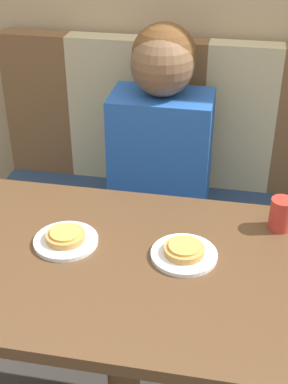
{
  "coord_description": "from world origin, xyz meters",
  "views": [
    {
      "loc": [
        0.27,
        -1.07,
        1.64
      ],
      "look_at": [
        0.0,
        0.33,
        0.77
      ],
      "focal_mm": 50.0,
      "sensor_mm": 36.0,
      "label": 1
    }
  ],
  "objects_px": {
    "plate_left": "(66,241)",
    "pizza_right": "(184,249)",
    "plate_right": "(184,255)",
    "person": "(162,122)",
    "drinking_cup": "(281,214)",
    "pizza_left": "(65,236)"
  },
  "relations": [
    {
      "from": "plate_left",
      "to": "pizza_right",
      "type": "relative_size",
      "value": 1.65
    },
    {
      "from": "plate_right",
      "to": "pizza_right",
      "type": "relative_size",
      "value": 1.65
    },
    {
      "from": "plate_left",
      "to": "plate_right",
      "type": "height_order",
      "value": "same"
    },
    {
      "from": "person",
      "to": "drinking_cup",
      "type": "xyz_separation_m",
      "value": [
        0.41,
        -0.45,
        -0.05
      ]
    },
    {
      "from": "plate_left",
      "to": "pizza_right",
      "type": "distance_m",
      "value": 0.33
    },
    {
      "from": "person",
      "to": "plate_left",
      "type": "height_order",
      "value": "person"
    },
    {
      "from": "plate_left",
      "to": "pizza_left",
      "type": "distance_m",
      "value": 0.02
    },
    {
      "from": "plate_right",
      "to": "drinking_cup",
      "type": "relative_size",
      "value": 1.86
    },
    {
      "from": "person",
      "to": "plate_left",
      "type": "relative_size",
      "value": 4.01
    },
    {
      "from": "plate_left",
      "to": "drinking_cup",
      "type": "xyz_separation_m",
      "value": [
        0.57,
        0.18,
        0.04
      ]
    },
    {
      "from": "plate_left",
      "to": "pizza_left",
      "type": "relative_size",
      "value": 1.65
    },
    {
      "from": "drinking_cup",
      "to": "pizza_left",
      "type": "bearing_deg",
      "value": -162.6
    },
    {
      "from": "person",
      "to": "plate_left",
      "type": "distance_m",
      "value": 0.66
    },
    {
      "from": "plate_right",
      "to": "person",
      "type": "bearing_deg",
      "value": 104.52
    },
    {
      "from": "drinking_cup",
      "to": "plate_right",
      "type": "bearing_deg",
      "value": -144.17
    },
    {
      "from": "plate_right",
      "to": "pizza_left",
      "type": "height_order",
      "value": "pizza_left"
    },
    {
      "from": "plate_left",
      "to": "pizza_left",
      "type": "height_order",
      "value": "pizza_left"
    },
    {
      "from": "plate_left",
      "to": "pizza_right",
      "type": "height_order",
      "value": "pizza_right"
    },
    {
      "from": "pizza_right",
      "to": "drinking_cup",
      "type": "xyz_separation_m",
      "value": [
        0.25,
        0.18,
        0.02
      ]
    },
    {
      "from": "plate_left",
      "to": "plate_right",
      "type": "relative_size",
      "value": 1.0
    },
    {
      "from": "plate_left",
      "to": "plate_right",
      "type": "distance_m",
      "value": 0.33
    },
    {
      "from": "pizza_left",
      "to": "drinking_cup",
      "type": "bearing_deg",
      "value": 17.4
    }
  ]
}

